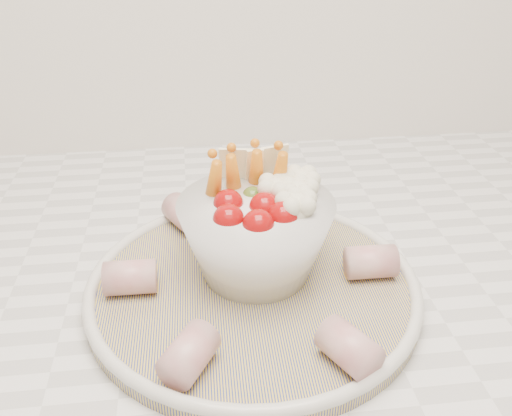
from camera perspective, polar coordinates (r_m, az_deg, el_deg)
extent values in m
cube|color=silver|center=(0.61, -1.31, -6.71)|extent=(2.04, 0.62, 0.04)
cylinder|color=navy|center=(0.54, -0.30, -8.15)|extent=(0.32, 0.32, 0.01)
torus|color=silver|center=(0.54, -0.30, -7.52)|extent=(0.31, 0.31, 0.01)
sphere|color=#94090A|center=(0.49, -2.76, -1.15)|extent=(0.03, 0.03, 0.03)
sphere|color=#94090A|center=(0.48, 0.23, -1.71)|extent=(0.03, 0.03, 0.03)
sphere|color=#94090A|center=(0.50, 2.76, -0.83)|extent=(0.03, 0.03, 0.03)
sphere|color=#94090A|center=(0.52, -2.78, 0.40)|extent=(0.03, 0.03, 0.03)
sphere|color=#94090A|center=(0.51, 0.84, 0.07)|extent=(0.03, 0.03, 0.03)
sphere|color=#486220|center=(0.53, -0.34, 1.10)|extent=(0.02, 0.02, 0.02)
cone|color=orange|center=(0.54, -2.31, 2.80)|extent=(0.03, 0.04, 0.06)
cone|color=orange|center=(0.55, 0.03, 3.28)|extent=(0.02, 0.04, 0.06)
cone|color=orange|center=(0.54, 2.37, 3.02)|extent=(0.02, 0.04, 0.06)
cone|color=orange|center=(0.53, -4.21, 2.11)|extent=(0.03, 0.04, 0.06)
sphere|color=#ECE8CC|center=(0.53, 4.18, 1.20)|extent=(0.03, 0.03, 0.03)
sphere|color=#ECE8CC|center=(0.50, 4.07, -0.19)|extent=(0.03, 0.03, 0.03)
sphere|color=#ECE8CC|center=(0.54, 4.46, 2.26)|extent=(0.03, 0.03, 0.03)
sphere|color=#ECE8CC|center=(0.53, 2.08, 1.46)|extent=(0.03, 0.03, 0.03)
cube|color=#FBF1C3|center=(0.55, -1.42, 3.88)|extent=(0.04, 0.02, 0.05)
cube|color=#FBF1C3|center=(0.56, 1.02, 4.05)|extent=(0.04, 0.02, 0.05)
cylinder|color=#B25156|center=(0.55, 11.41, -5.30)|extent=(0.05, 0.03, 0.03)
cylinder|color=#B25156|center=(0.62, 4.17, -0.25)|extent=(0.05, 0.06, 0.03)
cylinder|color=#B25156|center=(0.62, -7.17, -0.57)|extent=(0.05, 0.06, 0.03)
cylinder|color=#B25156|center=(0.53, -12.46, -6.79)|extent=(0.05, 0.03, 0.03)
cylinder|color=#B25156|center=(0.45, -6.71, -14.32)|extent=(0.05, 0.06, 0.03)
cylinder|color=#B25156|center=(0.46, 9.29, -13.61)|extent=(0.05, 0.06, 0.03)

